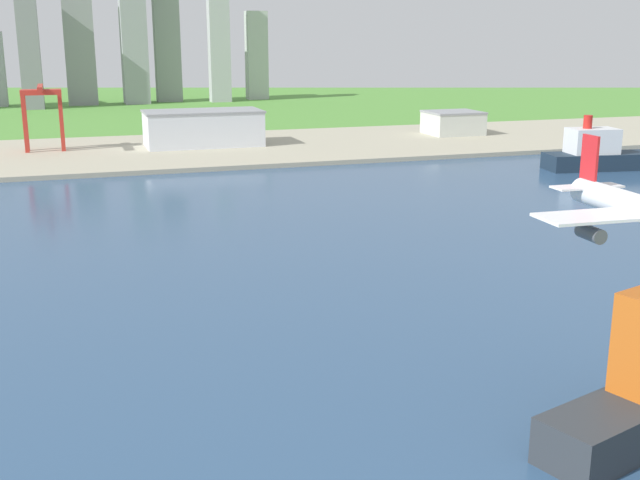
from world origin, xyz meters
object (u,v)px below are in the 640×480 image
object	(u,v)px
port_crane_red	(42,104)
warehouse_annex	(453,123)
cargo_ship	(604,154)
warehouse_main	(203,128)

from	to	relation	value
port_crane_red	warehouse_annex	distance (m)	253.14
cargo_ship	warehouse_annex	world-z (taller)	cargo_ship
port_crane_red	warehouse_annex	xyz separation A→B (m)	(252.47, -0.64, -18.41)
port_crane_red	warehouse_main	world-z (taller)	port_crane_red
cargo_ship	warehouse_annex	xyz separation A→B (m)	(-14.73, 134.83, 2.35)
port_crane_red	warehouse_main	xyz separation A→B (m)	(88.13, -4.31, -15.59)
warehouse_main	port_crane_red	bearing A→B (deg)	177.20
port_crane_red	cargo_ship	bearing A→B (deg)	-26.88
warehouse_annex	port_crane_red	bearing A→B (deg)	179.86
cargo_ship	port_crane_red	world-z (taller)	port_crane_red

